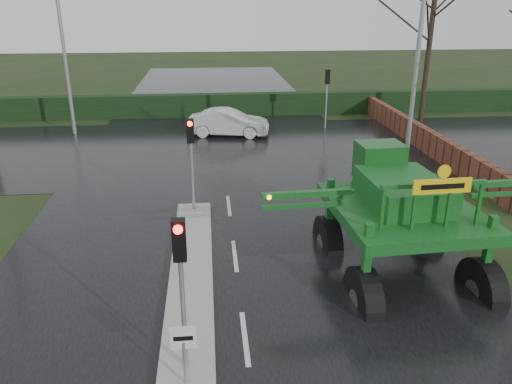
{
  "coord_description": "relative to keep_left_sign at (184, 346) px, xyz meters",
  "views": [
    {
      "loc": [
        -0.68,
        -9.55,
        7.32
      ],
      "look_at": [
        0.67,
        4.23,
        2.0
      ],
      "focal_mm": 35.0,
      "sensor_mm": 36.0,
      "label": 1
    }
  ],
  "objects": [
    {
      "name": "road_main",
      "position": [
        1.3,
        11.5,
        -1.05
      ],
      "size": [
        14.0,
        80.0,
        0.02
      ],
      "primitive_type": "cube",
      "color": "black",
      "rests_on": "ground"
    },
    {
      "name": "crop_sprayer",
      "position": [
        4.48,
        2.95,
        1.13
      ],
      "size": [
        8.28,
        5.34,
        4.63
      ],
      "rotation": [
        0.0,
        0.0,
        0.05
      ],
      "color": "black",
      "rests_on": "ground"
    },
    {
      "name": "street_light_left_far",
      "position": [
        -6.89,
        21.5,
        4.93
      ],
      "size": [
        3.85,
        0.3,
        10.0
      ],
      "color": "gray",
      "rests_on": "ground"
    },
    {
      "name": "hedge_row",
      "position": [
        1.3,
        25.5,
        -0.31
      ],
      "size": [
        44.0,
        0.9,
        1.5
      ],
      "primitive_type": "cube",
      "color": "black",
      "rests_on": "ground"
    },
    {
      "name": "white_sedan",
      "position": [
        1.79,
        20.12,
        -1.06
      ],
      "size": [
        4.81,
        2.43,
        1.51
      ],
      "primitive_type": "imported",
      "rotation": [
        0.0,
        0.0,
        1.38
      ],
      "color": "silver",
      "rests_on": "ground"
    },
    {
      "name": "ground",
      "position": [
        1.3,
        1.5,
        -1.06
      ],
      "size": [
        140.0,
        140.0,
        0.0
      ],
      "primitive_type": "plane",
      "color": "black",
      "rests_on": "ground"
    },
    {
      "name": "traffic_signal_near",
      "position": [
        0.0,
        0.49,
        1.53
      ],
      "size": [
        0.26,
        0.33,
        3.52
      ],
      "color": "gray",
      "rests_on": "ground"
    },
    {
      "name": "keep_left_sign",
      "position": [
        0.0,
        0.0,
        0.0
      ],
      "size": [
        0.5,
        0.07,
        1.35
      ],
      "color": "gray",
      "rests_on": "ground"
    },
    {
      "name": "tree_right_far",
      "position": [
        14.3,
        22.5,
        5.44
      ],
      "size": [
        7.0,
        7.0,
        12.05
      ],
      "color": "black",
      "rests_on": "ground"
    },
    {
      "name": "traffic_signal_far",
      "position": [
        7.8,
        21.51,
        1.53
      ],
      "size": [
        0.26,
        0.33,
        3.52
      ],
      "rotation": [
        0.0,
        0.0,
        3.14
      ],
      "color": "gray",
      "rests_on": "ground"
    },
    {
      "name": "brick_wall",
      "position": [
        11.8,
        17.5,
        -0.46
      ],
      "size": [
        0.4,
        20.0,
        1.2
      ],
      "primitive_type": "cube",
      "color": "#592D1E",
      "rests_on": "ground"
    },
    {
      "name": "traffic_signal_mid",
      "position": [
        0.0,
        8.99,
        1.53
      ],
      "size": [
        0.26,
        0.33,
        3.52
      ],
      "color": "gray",
      "rests_on": "ground"
    },
    {
      "name": "median_island",
      "position": [
        0.0,
        4.5,
        -0.97
      ],
      "size": [
        1.2,
        10.0,
        0.16
      ],
      "primitive_type": "cube",
      "color": "gray",
      "rests_on": "ground"
    },
    {
      "name": "road_cross",
      "position": [
        1.3,
        17.5,
        -1.05
      ],
      "size": [
        80.0,
        12.0,
        0.02
      ],
      "primitive_type": "cube",
      "color": "black",
      "rests_on": "ground"
    },
    {
      "name": "street_light_right",
      "position": [
        9.49,
        13.5,
        4.93
      ],
      "size": [
        3.85,
        0.3,
        10.0
      ],
      "color": "gray",
      "rests_on": "ground"
    }
  ]
}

